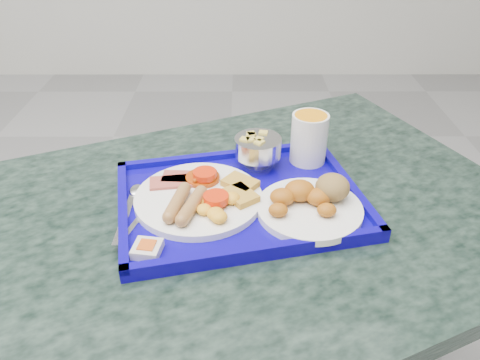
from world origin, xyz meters
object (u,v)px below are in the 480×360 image
object	(u,v)px
main_plate	(201,197)
fruit_bowl	(258,147)
table	(226,285)
bread_plate	(312,201)
juice_cup	(309,137)
tray	(240,200)

from	to	relation	value
main_plate	fruit_bowl	bearing A→B (deg)	50.81
table	main_plate	xyz separation A→B (m)	(-0.04, 0.02, 0.21)
bread_plate	fruit_bowl	distance (m)	0.18
bread_plate	juice_cup	size ratio (longest dim) A/B	1.80
fruit_bowl	juice_cup	bearing A→B (deg)	11.28
table	fruit_bowl	size ratio (longest dim) A/B	14.07
table	tray	distance (m)	0.20
table	fruit_bowl	xyz separation A→B (m)	(0.07, 0.15, 0.24)
bread_plate	fruit_bowl	size ratio (longest dim) A/B	1.98
table	tray	world-z (taller)	tray
table	fruit_bowl	distance (m)	0.29
tray	juice_cup	bearing A→B (deg)	44.20
table	juice_cup	bearing A→B (deg)	44.85
tray	bread_plate	size ratio (longest dim) A/B	2.67
main_plate	bread_plate	distance (m)	0.20
main_plate	juice_cup	size ratio (longest dim) A/B	2.25
tray	main_plate	world-z (taller)	main_plate
tray	main_plate	bearing A→B (deg)	-168.90
tray	juice_cup	world-z (taller)	juice_cup
main_plate	fruit_bowl	distance (m)	0.17
table	bread_plate	world-z (taller)	bread_plate
bread_plate	tray	bearing A→B (deg)	163.29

